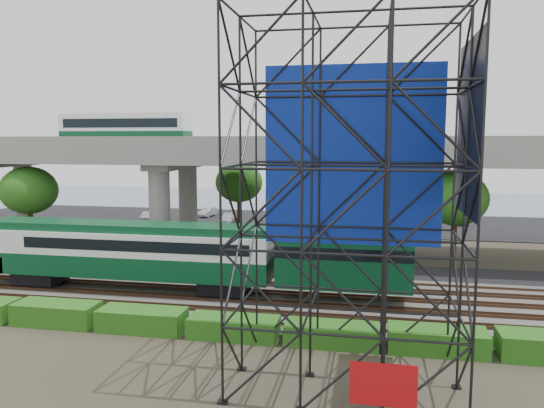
# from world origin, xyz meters

# --- Properties ---
(ground) EXTENTS (140.00, 140.00, 0.00)m
(ground) POSITION_xyz_m (0.00, 0.00, 0.00)
(ground) COLOR #474233
(ground) RESTS_ON ground
(ballast_bed) EXTENTS (90.00, 12.00, 0.20)m
(ballast_bed) POSITION_xyz_m (0.00, 2.00, 0.10)
(ballast_bed) COLOR slate
(ballast_bed) RESTS_ON ground
(service_road) EXTENTS (90.00, 5.00, 0.08)m
(service_road) POSITION_xyz_m (0.00, 10.50, 0.04)
(service_road) COLOR black
(service_road) RESTS_ON ground
(parking_lot) EXTENTS (90.00, 18.00, 0.08)m
(parking_lot) POSITION_xyz_m (0.00, 34.00, 0.04)
(parking_lot) COLOR black
(parking_lot) RESTS_ON ground
(harbor_water) EXTENTS (140.00, 40.00, 0.03)m
(harbor_water) POSITION_xyz_m (0.00, 56.00, 0.01)
(harbor_water) COLOR #4B5D7B
(harbor_water) RESTS_ON ground
(rail_tracks) EXTENTS (90.00, 9.52, 0.16)m
(rail_tracks) POSITION_xyz_m (0.00, 2.00, 0.28)
(rail_tracks) COLOR #472D1E
(rail_tracks) RESTS_ON ballast_bed
(commuter_train) EXTENTS (29.30, 3.06, 4.30)m
(commuter_train) POSITION_xyz_m (-5.67, 2.00, 2.88)
(commuter_train) COLOR black
(commuter_train) RESTS_ON rail_tracks
(overpass) EXTENTS (80.00, 12.00, 12.40)m
(overpass) POSITION_xyz_m (-1.07, 16.00, 8.21)
(overpass) COLOR #9E9B93
(overpass) RESTS_ON ground
(scaffold_tower) EXTENTS (9.36, 6.36, 15.00)m
(scaffold_tower) POSITION_xyz_m (6.88, -7.98, 7.47)
(scaffold_tower) COLOR black
(scaffold_tower) RESTS_ON ground
(hedge_strip) EXTENTS (34.60, 1.80, 1.20)m
(hedge_strip) POSITION_xyz_m (1.01, -4.30, 0.56)
(hedge_strip) COLOR #1D5413
(hedge_strip) RESTS_ON ground
(trees) EXTENTS (40.94, 16.94, 7.69)m
(trees) POSITION_xyz_m (-4.67, 16.17, 5.57)
(trees) COLOR #382314
(trees) RESTS_ON ground
(suv) EXTENTS (4.97, 3.71, 1.26)m
(suv) POSITION_xyz_m (-19.89, 10.93, 0.71)
(suv) COLOR black
(suv) RESTS_ON service_road
(parked_cars) EXTENTS (39.70, 9.37, 1.21)m
(parked_cars) POSITION_xyz_m (1.08, 33.77, 0.67)
(parked_cars) COLOR silver
(parked_cars) RESTS_ON parking_lot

